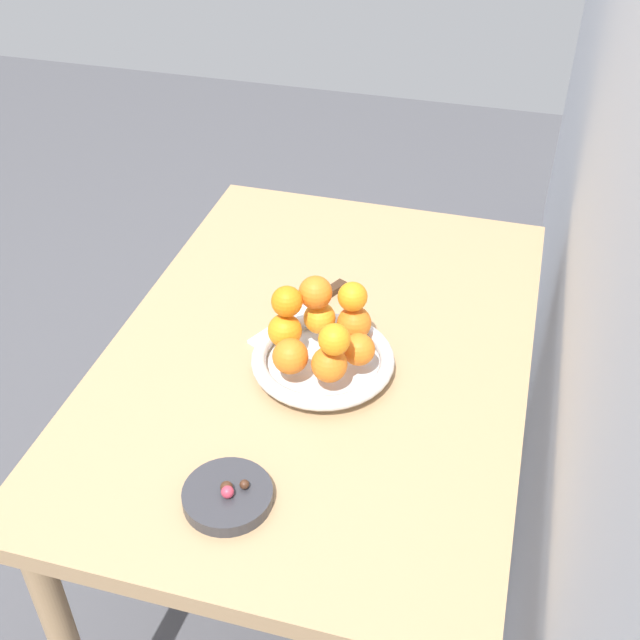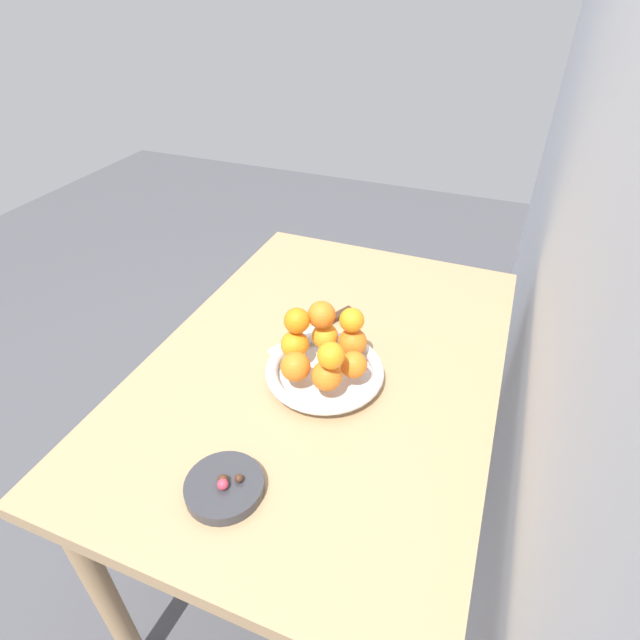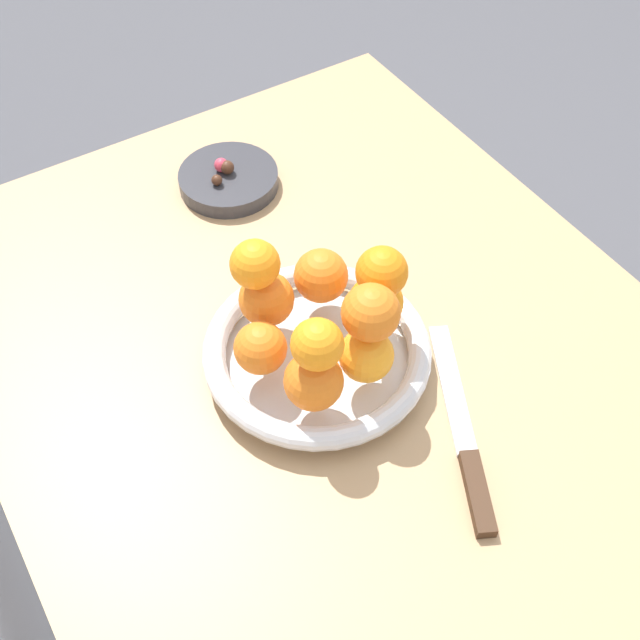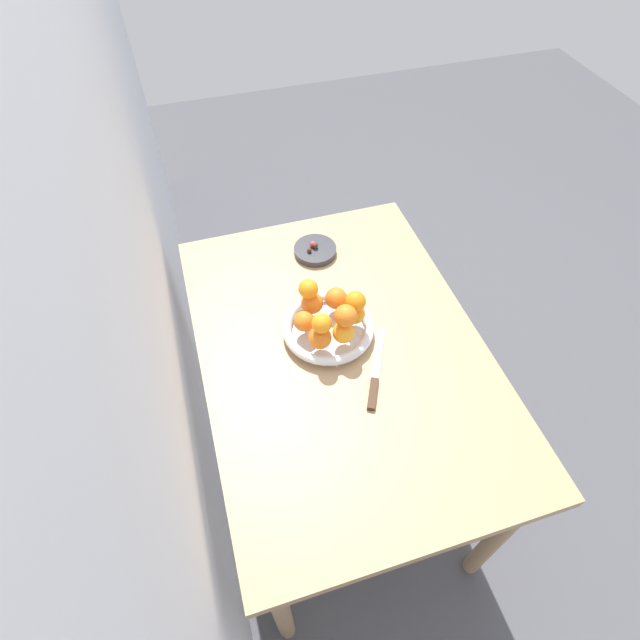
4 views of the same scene
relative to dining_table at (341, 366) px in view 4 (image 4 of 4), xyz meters
name	(u,v)px [view 4 (image 4 of 4)]	position (x,y,z in m)	size (l,w,h in m)	color
ground_plane	(336,460)	(0.00, 0.00, -0.65)	(6.00, 6.00, 0.00)	#4C4C51
wall_back	(109,238)	(0.00, 0.45, 0.60)	(4.00, 0.05, 2.50)	silver
dining_table	(341,366)	(0.00, 0.00, 0.00)	(1.10, 0.76, 0.74)	tan
fruit_bowl	(328,328)	(0.06, 0.02, 0.11)	(0.25, 0.25, 0.04)	silver
candy_dish	(315,250)	(0.38, -0.04, 0.10)	(0.14, 0.14, 0.02)	#333338
orange_0	(336,298)	(0.12, -0.02, 0.16)	(0.06, 0.06, 0.06)	orange
orange_1	(312,303)	(0.12, 0.05, 0.16)	(0.06, 0.06, 0.06)	orange
orange_2	(304,321)	(0.07, 0.09, 0.16)	(0.06, 0.06, 0.06)	orange
orange_3	(320,337)	(0.00, 0.06, 0.16)	(0.06, 0.06, 0.06)	orange
orange_4	(345,332)	(0.00, 0.00, 0.16)	(0.06, 0.06, 0.06)	orange
orange_5	(354,313)	(0.05, -0.05, 0.16)	(0.06, 0.06, 0.06)	orange
orange_6	(322,324)	(0.00, 0.06, 0.22)	(0.05, 0.05, 0.05)	orange
orange_7	(346,316)	(0.01, -0.01, 0.22)	(0.06, 0.06, 0.06)	orange
orange_8	(308,289)	(0.12, 0.06, 0.22)	(0.05, 0.05, 0.05)	orange
orange_9	(355,301)	(0.04, -0.05, 0.22)	(0.06, 0.06, 0.06)	orange
candy_ball_0	(309,250)	(0.37, -0.01, 0.12)	(0.01, 0.01, 0.01)	#472819
candy_ball_1	(315,246)	(0.38, -0.04, 0.12)	(0.01, 0.01, 0.01)	gold
candy_ball_2	(315,246)	(0.38, -0.04, 0.12)	(0.02, 0.02, 0.02)	#472819
candy_ball_3	(313,244)	(0.39, -0.03, 0.12)	(0.02, 0.02, 0.02)	#C6384C
knife	(375,374)	(-0.11, -0.05, 0.09)	(0.24, 0.14, 0.01)	#3F2819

